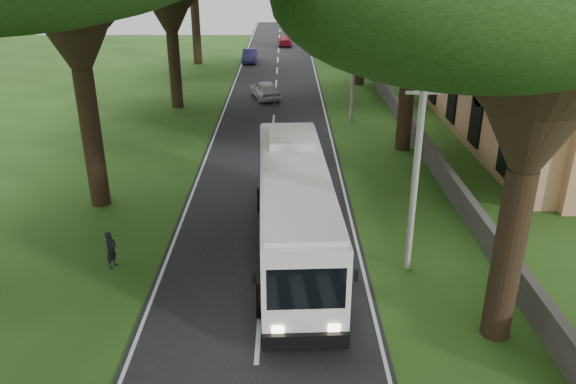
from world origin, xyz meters
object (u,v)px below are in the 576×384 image
(pole_far, at_px, (332,25))
(coach_bus, at_px, (294,207))
(distant_car_a, at_px, (265,90))
(distant_car_c, at_px, (285,41))
(church, at_px, (567,63))
(distant_car_b, at_px, (250,56))
(pedestrian, at_px, (111,250))
(pole_near, at_px, (416,166))
(pole_mid, at_px, (354,62))

(pole_far, relative_size, coach_bus, 0.64)
(distant_car_a, xyz_separation_m, distant_car_c, (1.60, 27.52, -0.12))
(church, distance_m, distant_car_b, 34.46)
(church, distance_m, coach_bus, 22.16)
(church, distance_m, pedestrian, 28.52)
(pole_near, height_order, pole_far, same)
(distant_car_c, distance_m, pedestrian, 54.27)
(pole_mid, height_order, distant_car_b, pole_mid)
(coach_bus, distance_m, distant_car_a, 25.35)
(church, xyz_separation_m, distant_car_a, (-18.66, 10.93, -4.14))
(church, xyz_separation_m, distant_car_c, (-17.06, 38.45, -4.26))
(pole_far, xyz_separation_m, distant_car_b, (-8.50, 2.65, -3.46))
(distant_car_b, relative_size, distant_car_c, 0.98)
(pole_far, height_order, distant_car_a, pole_far)
(distant_car_a, distance_m, pedestrian, 26.82)
(coach_bus, bearing_deg, church, 38.24)
(distant_car_b, bearing_deg, pole_near, -78.48)
(church, bearing_deg, coach_bus, -139.36)
(distant_car_a, bearing_deg, distant_car_b, -99.11)
(distant_car_a, relative_size, distant_car_b, 1.03)
(pole_near, bearing_deg, distant_car_a, 103.38)
(church, bearing_deg, pole_mid, 160.19)
(pole_far, bearing_deg, coach_bus, -96.34)
(coach_bus, bearing_deg, pedestrian, -173.30)
(pole_near, bearing_deg, pole_far, 90.00)
(coach_bus, distance_m, distant_car_b, 41.64)
(church, relative_size, distant_car_b, 5.76)
(church, bearing_deg, pole_far, 116.82)
(pole_mid, height_order, pole_far, same)
(coach_bus, height_order, pedestrian, coach_bus)
(pole_mid, distance_m, distant_car_a, 9.66)
(pedestrian, bearing_deg, pole_near, -74.65)
(distant_car_c, bearing_deg, distant_car_b, 69.99)
(pole_near, height_order, distant_car_a, pole_near)
(coach_bus, distance_m, pedestrian, 7.16)
(pole_near, xyz_separation_m, distant_car_b, (-8.50, 42.65, -3.46))
(church, bearing_deg, pole_near, -128.50)
(pole_mid, distance_m, distant_car_c, 34.50)
(pole_near, height_order, coach_bus, pole_near)
(coach_bus, xyz_separation_m, distant_car_c, (-0.39, 52.76, -1.33))
(pole_far, xyz_separation_m, coach_bus, (-4.31, -38.76, -2.20))
(pole_far, bearing_deg, distant_car_a, -114.98)
(pole_near, relative_size, pole_far, 1.00)
(pole_near, distance_m, distant_car_b, 43.63)
(church, height_order, distant_car_a, church)
(pole_mid, bearing_deg, pole_far, 90.00)
(distant_car_a, bearing_deg, coach_bus, 77.66)
(pole_far, height_order, coach_bus, pole_far)
(distant_car_a, relative_size, pedestrian, 2.88)
(pole_near, distance_m, pedestrian, 11.78)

